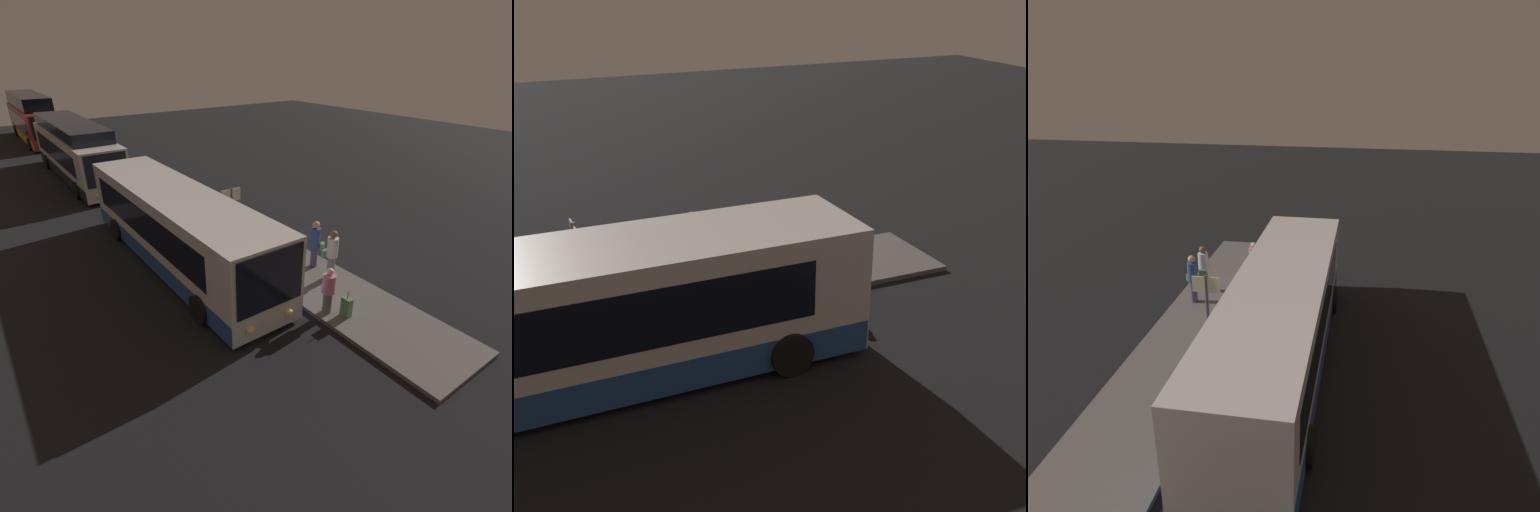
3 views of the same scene
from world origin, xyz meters
The scene contains 9 objects.
ground centered at (0.00, 0.00, 0.00)m, with size 80.00×80.00×0.00m, color black.
platform centered at (0.00, 3.05, 0.07)m, with size 20.00×2.90×0.13m.
bus_lead centered at (-0.24, -0.15, 1.46)m, with size 11.75×2.85×2.94m.
passenger_boarding centered at (4.31, 3.64, 1.14)m, with size 0.61×0.45×1.86m.
passenger_waiting centered at (3.35, 3.74, 1.15)m, with size 0.62×0.59×1.86m.
passenger_with_bags centered at (5.80, 1.99, 0.98)m, with size 0.55×0.55×1.58m.
suitcase centered at (6.30, 2.34, 0.46)m, with size 0.32×0.22×0.88m.
sign_post centered at (0.13, 2.12, 1.83)m, with size 0.10×0.85×2.59m.
trash_bin centered at (0.97, 1.98, 0.46)m, with size 0.44×0.44×0.65m.
Camera 2 is at (-1.86, -12.96, 8.08)m, focal length 50.00 mm.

